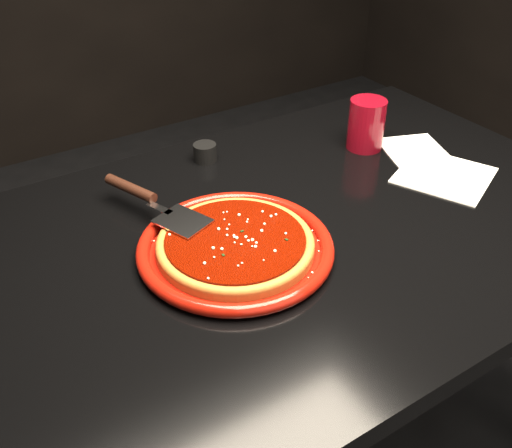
{
  "coord_description": "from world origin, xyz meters",
  "views": [
    {
      "loc": [
        -0.54,
        -0.68,
        1.34
      ],
      "look_at": [
        -0.1,
        0.01,
        0.77
      ],
      "focal_mm": 40.0,
      "sensor_mm": 36.0,
      "label": 1
    }
  ],
  "objects_px": {
    "pizza_server": "(156,202)",
    "plate": "(236,247)",
    "ramekin": "(205,152)",
    "table": "(295,360)",
    "cup": "(366,124)"
  },
  "relations": [
    {
      "from": "pizza_server",
      "to": "plate",
      "type": "bearing_deg",
      "value": -86.99
    },
    {
      "from": "plate",
      "to": "ramekin",
      "type": "bearing_deg",
      "value": 70.37
    },
    {
      "from": "pizza_server",
      "to": "ramekin",
      "type": "xyz_separation_m",
      "value": [
        0.18,
        0.16,
        -0.02
      ]
    },
    {
      "from": "table",
      "to": "plate",
      "type": "xyz_separation_m",
      "value": [
        -0.16,
        -0.02,
        0.39
      ]
    },
    {
      "from": "cup",
      "to": "ramekin",
      "type": "xyz_separation_m",
      "value": [
        -0.33,
        0.14,
        -0.04
      ]
    },
    {
      "from": "cup",
      "to": "pizza_server",
      "type": "bearing_deg",
      "value": -177.84
    },
    {
      "from": "pizza_server",
      "to": "ramekin",
      "type": "relative_size",
      "value": 5.95
    },
    {
      "from": "table",
      "to": "ramekin",
      "type": "relative_size",
      "value": 24.31
    },
    {
      "from": "ramekin",
      "to": "table",
      "type": "bearing_deg",
      "value": -81.88
    },
    {
      "from": "plate",
      "to": "cup",
      "type": "height_order",
      "value": "cup"
    },
    {
      "from": "ramekin",
      "to": "cup",
      "type": "bearing_deg",
      "value": -22.64
    },
    {
      "from": "plate",
      "to": "ramekin",
      "type": "xyz_separation_m",
      "value": [
        0.11,
        0.32,
        0.01
      ]
    },
    {
      "from": "plate",
      "to": "ramekin",
      "type": "relative_size",
      "value": 6.72
    },
    {
      "from": "ramekin",
      "to": "plate",
      "type": "bearing_deg",
      "value": -109.63
    },
    {
      "from": "table",
      "to": "pizza_server",
      "type": "xyz_separation_m",
      "value": [
        -0.23,
        0.14,
        0.42
      ]
    }
  ]
}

